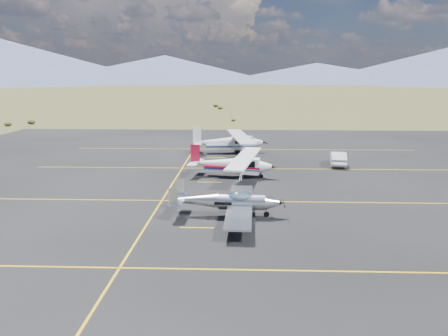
% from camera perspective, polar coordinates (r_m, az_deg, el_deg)
% --- Properties ---
extents(ground, '(1600.00, 1600.00, 0.00)m').
position_cam_1_polar(ground, '(28.71, 3.10, -5.51)').
color(ground, '#383D1C').
rests_on(ground, ground).
extents(apron, '(72.00, 72.00, 0.02)m').
position_cam_1_polar(apron, '(35.45, 2.91, -2.11)').
color(apron, black).
rests_on(apron, ground).
extents(aircraft_low_wing, '(6.66, 9.30, 2.03)m').
position_cam_1_polar(aircraft_low_wing, '(27.13, 0.65, -4.41)').
color(aircraft_low_wing, silver).
rests_on(aircraft_low_wing, apron).
extents(aircraft_cessna, '(6.56, 10.80, 2.72)m').
position_cam_1_polar(aircraft_cessna, '(37.61, 1.10, 0.62)').
color(aircraft_cessna, white).
rests_on(aircraft_cessna, apron).
extents(aircraft_plain, '(7.25, 11.98, 3.02)m').
position_cam_1_polar(aircraft_plain, '(49.31, 0.74, 3.50)').
color(aircraft_plain, silver).
rests_on(aircraft_plain, apron).
extents(sedan, '(2.04, 4.29, 1.36)m').
position_cam_1_polar(sedan, '(44.02, 14.67, 1.21)').
color(sedan, silver).
rests_on(sedan, apron).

